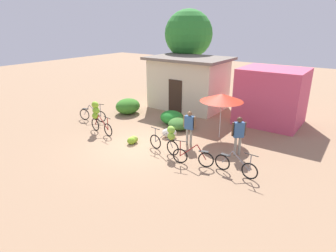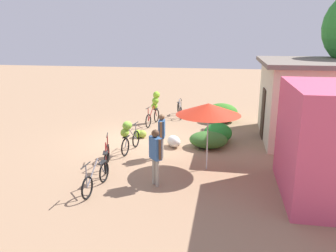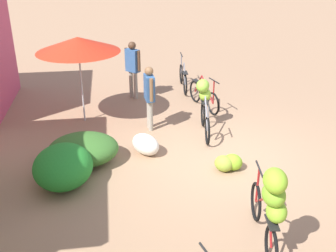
# 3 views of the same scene
# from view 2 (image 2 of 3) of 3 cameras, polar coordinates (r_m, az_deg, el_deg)

# --- Properties ---
(ground_plane) EXTENTS (60.00, 60.00, 0.00)m
(ground_plane) POSITION_cam_2_polar(r_m,az_deg,el_deg) (13.45, -5.21, -2.59)
(ground_plane) COLOR #9B785A
(building_low) EXTENTS (4.83, 3.41, 3.16)m
(building_low) POSITION_cam_2_polar(r_m,az_deg,el_deg) (14.37, 21.86, 4.13)
(building_low) COLOR beige
(building_low) RESTS_ON ground
(hedge_bush_front_left) EXTENTS (1.35, 1.54, 0.89)m
(hedge_bush_front_left) POSITION_cam_2_polar(r_m,az_deg,el_deg) (16.50, 9.12, 2.26)
(hedge_bush_front_left) COLOR #387C24
(hedge_bush_front_left) RESTS_ON ground
(hedge_bush_front_right) EXTENTS (1.32, 1.10, 0.73)m
(hedge_bush_front_right) POSITION_cam_2_polar(r_m,az_deg,el_deg) (13.39, 8.49, -1.14)
(hedge_bush_front_right) COLOR #238029
(hedge_bush_front_right) RESTS_ON ground
(hedge_bush_mid) EXTENTS (1.21, 1.43, 0.59)m
(hedge_bush_mid) POSITION_cam_2_polar(r_m,az_deg,el_deg) (12.69, 6.87, -2.34)
(hedge_bush_mid) COLOR #366828
(hedge_bush_mid) RESTS_ON ground
(market_umbrella) EXTENTS (1.98, 1.98, 2.12)m
(market_umbrella) POSITION_cam_2_polar(r_m,az_deg,el_deg) (10.20, 6.88, 2.87)
(market_umbrella) COLOR beige
(market_umbrella) RESTS_ON ground
(bicycle_leftmost) EXTENTS (1.63, 0.49, 1.02)m
(bicycle_leftmost) POSITION_cam_2_polar(r_m,az_deg,el_deg) (17.30, 1.99, 2.73)
(bicycle_leftmost) COLOR black
(bicycle_leftmost) RESTS_ON ground
(bicycle_near_pile) EXTENTS (1.71, 0.44, 1.52)m
(bicycle_near_pile) POSITION_cam_2_polar(r_m,az_deg,el_deg) (15.88, -2.28, 3.58)
(bicycle_near_pile) COLOR black
(bicycle_near_pile) RESTS_ON ground
(bicycle_center_loaded) EXTENTS (1.62, 0.47, 1.23)m
(bicycle_center_loaded) POSITION_cam_2_polar(r_m,az_deg,el_deg) (11.92, -6.79, -1.42)
(bicycle_center_loaded) COLOR black
(bicycle_center_loaded) RESTS_ON ground
(bicycle_by_shop) EXTENTS (1.57, 0.48, 0.94)m
(bicycle_by_shop) POSITION_cam_2_polar(r_m,az_deg,el_deg) (10.91, -10.36, -5.24)
(bicycle_by_shop) COLOR black
(bicycle_by_shop) RESTS_ON ground
(bicycle_rightmost) EXTENTS (1.67, 0.18, 0.94)m
(bicycle_rightmost) POSITION_cam_2_polar(r_m,az_deg,el_deg) (9.43, -12.15, -8.70)
(bicycle_rightmost) COLOR black
(bicycle_rightmost) RESTS_ON ground
(banana_pile_on_ground) EXTENTS (0.52, 0.69, 0.33)m
(banana_pile_on_ground) POSITION_cam_2_polar(r_m,az_deg,el_deg) (13.84, -4.78, -1.34)
(banana_pile_on_ground) COLOR #88A233
(banana_pile_on_ground) RESTS_ON ground
(produce_sack) EXTENTS (0.83, 0.77, 0.44)m
(produce_sack) POSITION_cam_2_polar(r_m,az_deg,el_deg) (12.66, 1.00, -2.63)
(produce_sack) COLOR silver
(produce_sack) RESTS_ON ground
(person_vendor) EXTENTS (0.46, 0.41, 1.63)m
(person_vendor) POSITION_cam_2_polar(r_m,az_deg,el_deg) (9.26, -2.13, -4.40)
(person_vendor) COLOR gray
(person_vendor) RESTS_ON ground
(person_bystander) EXTENTS (0.58, 0.23, 1.55)m
(person_bystander) POSITION_cam_2_polar(r_m,az_deg,el_deg) (11.33, -1.07, -0.98)
(person_bystander) COLOR gray
(person_bystander) RESTS_ON ground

